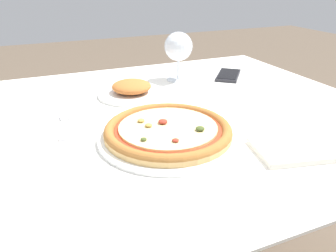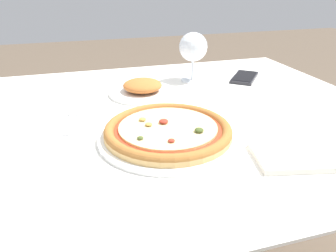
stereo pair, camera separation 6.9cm
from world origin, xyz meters
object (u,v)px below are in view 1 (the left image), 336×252
at_px(fork, 64,123).
at_px(wine_glass_far_left, 178,48).
at_px(pizza_plate, 168,132).
at_px(cell_phone, 228,75).
at_px(side_plate, 132,90).
at_px(dining_table, 165,145).

relative_size(fork, wine_glass_far_left, 1.08).
distance_m(pizza_plate, fork, 0.25).
bearing_deg(wine_glass_far_left, pizza_plate, -117.34).
bearing_deg(wine_glass_far_left, cell_phone, -9.88).
distance_m(cell_phone, side_plate, 0.37).
height_order(dining_table, side_plate, side_plate).
distance_m(dining_table, fork, 0.26).
distance_m(wine_glass_far_left, cell_phone, 0.21).
distance_m(fork, wine_glass_far_left, 0.46).
xyz_separation_m(pizza_plate, cell_phone, (0.37, 0.35, -0.01)).
bearing_deg(side_plate, fork, -147.46).
bearing_deg(pizza_plate, dining_table, 70.75).
distance_m(fork, cell_phone, 0.60).
height_order(pizza_plate, cell_phone, pizza_plate).
height_order(dining_table, cell_phone, cell_phone).
bearing_deg(dining_table, fork, 173.28).
relative_size(pizza_plate, fork, 1.77).
bearing_deg(dining_table, cell_phone, 33.36).
height_order(dining_table, fork, fork).
relative_size(dining_table, wine_glass_far_left, 7.17).
xyz_separation_m(dining_table, wine_glass_far_left, (0.15, 0.24, 0.20)).
bearing_deg(cell_phone, wine_glass_far_left, 170.12).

